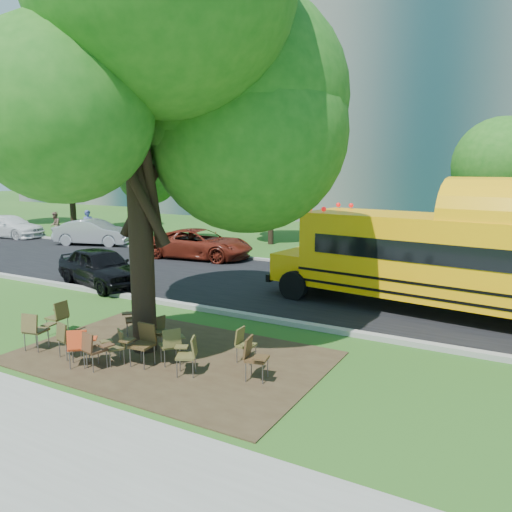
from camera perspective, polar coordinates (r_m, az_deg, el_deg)
The scene contains 31 objects.
ground at distance 12.85m, azimuth -11.82°, elevation -9.75°, with size 160.00×160.00×0.00m, color #27551A.
dirt_patch at distance 11.88m, azimuth -9.71°, elevation -11.27°, with size 7.00×4.50×0.03m, color #382819.
asphalt_road at distance 18.46m, azimuth 2.55°, elevation -3.39°, with size 80.00×8.00×0.04m, color black.
kerb_near at distance 15.10m, azimuth -4.33°, elevation -6.28°, with size 80.00×0.25×0.14m, color gray.
kerb_far at distance 22.11m, azimuth 7.32°, elevation -1.09°, with size 80.00×0.25×0.14m, color gray.
building_main at distance 48.30m, azimuth 9.99°, elevation 17.86°, with size 38.00×16.00×22.00m, color slate.
building_left at distance 67.52m, azimuth -14.41°, elevation 14.57°, with size 26.00×14.00×20.00m, color slate.
bg_tree_0 at distance 29.80m, azimuth -13.27°, elevation 10.29°, with size 5.20×5.20×7.18m.
bg_tree_1 at distance 36.96m, azimuth -20.56°, elevation 11.09°, with size 6.00×6.00×8.40m.
bg_tree_2 at distance 28.25m, azimuth 1.74°, elevation 9.84°, with size 4.80×4.80×6.62m.
main_tree at distance 11.76m, azimuth -13.67°, elevation 18.15°, with size 7.20×7.20×9.63m.
school_bus at distance 15.35m, azimuth 24.36°, elevation -0.68°, with size 12.14×4.01×2.92m.
chair_0 at distance 12.99m, azimuth -23.94°, elevation -7.48°, with size 0.64×0.66×0.95m.
chair_1 at distance 12.21m, azimuth -20.72°, elevation -8.60°, with size 0.66×0.51×0.87m.
chair_2 at distance 11.61m, azimuth -19.51°, elevation -9.42°, with size 0.60×0.76×0.89m.
chair_3 at distance 11.59m, azimuth -15.67°, elevation -9.60°, with size 0.65×0.51×0.78m.
chair_4 at distance 11.37m, azimuth -18.10°, elevation -9.84°, with size 0.64×0.51×0.87m.
chair_5 at distance 11.33m, azimuth -12.85°, elevation -9.38°, with size 0.62×0.59×0.95m.
chair_6 at distance 10.67m, azimuth -7.71°, elevation -10.80°, with size 0.68×0.57×0.85m.
chair_7 at distance 10.32m, azimuth -0.25°, elevation -11.20°, with size 0.64×0.62×0.92m.
chair_8 at distance 13.97m, azimuth -21.59°, elevation -6.19°, with size 0.56×0.60×0.92m.
chair_9 at distance 13.33m, azimuth -13.63°, elevation -6.70°, with size 0.74×0.58×0.86m.
chair_10 at distance 12.31m, azimuth -10.81°, elevation -8.23°, with size 0.46×0.60×0.78m.
chair_11 at distance 11.24m, azimuth -9.60°, elevation -9.68°, with size 0.59×0.75×0.87m.
chair_12 at distance 11.24m, azimuth -1.39°, elevation -9.78°, with size 0.48×0.52×0.80m.
black_car at distance 19.15m, azimuth -17.27°, elevation -1.21°, with size 1.70×4.22×1.44m, color black.
bg_car_silver at distance 29.52m, azimuth -18.02°, elevation 2.58°, with size 1.54×4.41×1.45m, color #A0A0A5.
bg_car_white at distance 34.84m, azimuth -26.33°, elevation 3.03°, with size 1.92×4.72×1.37m, color silver.
bg_car_red at distance 24.02m, azimuth -6.45°, elevation 1.38°, with size 2.37×5.14×1.43m, color #5E1B10.
pedestrian_a at distance 30.83m, azimuth -18.59°, elevation 3.25°, with size 0.69×0.45×1.89m, color #36437B.
pedestrian_b at distance 33.48m, azimuth -21.98°, elevation 3.32°, with size 0.79×0.61×1.62m, color brown.
Camera 1 is at (8.03, -9.06, 4.30)m, focal length 35.00 mm.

